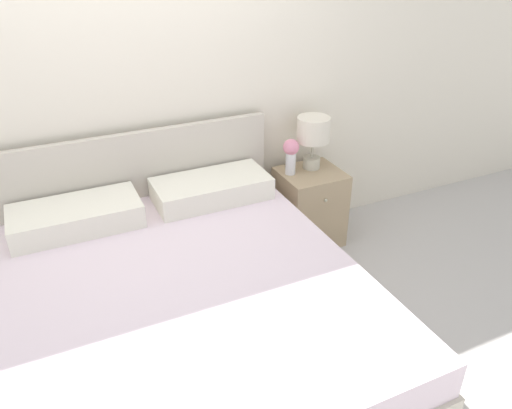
# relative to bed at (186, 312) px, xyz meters

# --- Properties ---
(ground_plane) EXTENTS (12.00, 12.00, 0.00)m
(ground_plane) POSITION_rel_bed_xyz_m (0.00, 0.94, -0.29)
(ground_plane) COLOR #BCB7B2
(wall_back) EXTENTS (8.00, 0.06, 2.60)m
(wall_back) POSITION_rel_bed_xyz_m (0.00, 1.01, 1.01)
(wall_back) COLOR silver
(wall_back) RESTS_ON ground_plane
(bed) EXTENTS (1.76, 2.01, 0.98)m
(bed) POSITION_rel_bed_xyz_m (0.00, 0.00, 0.00)
(bed) COLOR beige
(bed) RESTS_ON ground_plane
(nightstand) EXTENTS (0.43, 0.42, 0.56)m
(nightstand) POSITION_rel_bed_xyz_m (1.17, 0.72, -0.01)
(nightstand) COLOR tan
(nightstand) RESTS_ON ground_plane
(table_lamp) EXTENTS (0.23, 0.23, 0.38)m
(table_lamp) POSITION_rel_bed_xyz_m (1.21, 0.79, 0.53)
(table_lamp) COLOR beige
(table_lamp) RESTS_ON nightstand
(flower_vase) EXTENTS (0.11, 0.11, 0.25)m
(flower_vase) POSITION_rel_bed_xyz_m (1.03, 0.76, 0.43)
(flower_vase) COLOR white
(flower_vase) RESTS_ON nightstand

